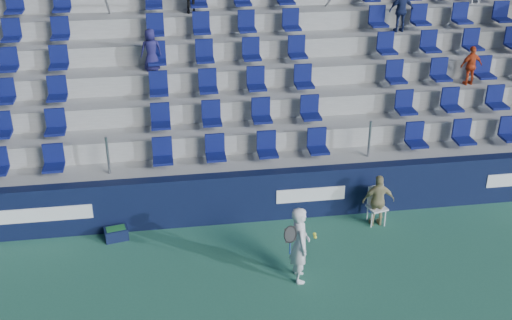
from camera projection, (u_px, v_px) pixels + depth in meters
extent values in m
plane|color=#2F6D54|center=(267.00, 306.00, 12.13)|extent=(70.00, 70.00, 0.00)
cube|color=#0E1533|center=(245.00, 197.00, 14.65)|extent=(24.00, 0.30, 1.20)
cube|color=white|center=(17.00, 217.00, 13.84)|extent=(3.20, 0.02, 0.34)
cube|color=white|center=(311.00, 195.00, 14.69)|extent=(1.60, 0.02, 0.34)
cube|color=#A6A6A1|center=(242.00, 185.00, 15.16)|extent=(24.00, 0.85, 1.20)
cube|color=#A6A6A1|center=(237.00, 160.00, 15.80)|extent=(24.00, 0.85, 1.70)
cube|color=#A6A6A1|center=(233.00, 136.00, 16.44)|extent=(24.00, 0.85, 2.20)
cube|color=#A6A6A1|center=(229.00, 115.00, 17.08)|extent=(24.00, 0.85, 2.70)
cube|color=#A6A6A1|center=(226.00, 95.00, 17.72)|extent=(24.00, 0.85, 3.20)
cube|color=#A6A6A1|center=(223.00, 76.00, 18.36)|extent=(24.00, 0.85, 3.70)
cube|color=#A6A6A1|center=(220.00, 59.00, 19.00)|extent=(24.00, 0.85, 4.20)
cube|color=#A6A6A1|center=(217.00, 43.00, 19.64)|extent=(24.00, 0.85, 4.70)
cube|color=#A6A6A1|center=(214.00, 27.00, 20.28)|extent=(24.00, 0.85, 5.20)
cube|color=#A6A6A1|center=(212.00, 7.00, 20.66)|extent=(24.00, 0.50, 6.20)
cube|color=#0E1454|center=(242.00, 149.00, 14.73)|extent=(16.05, 0.50, 0.70)
cube|color=#0E1454|center=(237.00, 115.00, 15.26)|extent=(16.05, 0.50, 0.70)
cube|color=#0E1454|center=(232.00, 83.00, 15.79)|extent=(16.05, 0.50, 0.70)
cube|color=#0E1454|center=(228.00, 53.00, 16.32)|extent=(16.05, 0.50, 0.70)
cube|color=#0E1454|center=(224.00, 25.00, 16.85)|extent=(16.05, 0.50, 0.70)
imported|color=#1B194C|center=(151.00, 50.00, 15.94)|extent=(0.57, 0.42, 1.06)
imported|color=#1A244F|center=(401.00, 10.00, 17.33)|extent=(0.70, 0.31, 1.17)
imported|color=#D0441B|center=(471.00, 66.00, 16.49)|extent=(0.62, 0.31, 1.02)
imported|color=silver|center=(300.00, 244.00, 12.54)|extent=(0.42, 0.61, 1.64)
cylinder|color=navy|center=(290.00, 248.00, 12.23)|extent=(0.03, 0.03, 0.28)
torus|color=black|center=(290.00, 234.00, 12.10)|extent=(0.30, 0.17, 0.28)
plane|color=#262626|center=(290.00, 234.00, 12.10)|extent=(0.30, 0.16, 0.29)
sphere|color=yellow|center=(315.00, 237.00, 12.27)|extent=(0.07, 0.07, 0.07)
sphere|color=yellow|center=(315.00, 234.00, 12.31)|extent=(0.07, 0.07, 0.07)
cube|color=white|center=(377.00, 208.00, 14.59)|extent=(0.47, 0.47, 0.04)
cube|color=white|center=(375.00, 195.00, 14.65)|extent=(0.39, 0.13, 0.48)
cylinder|color=white|center=(372.00, 220.00, 14.53)|extent=(0.03, 0.03, 0.39)
cylinder|color=white|center=(385.00, 219.00, 14.57)|extent=(0.03, 0.03, 0.39)
cylinder|color=white|center=(367.00, 213.00, 14.80)|extent=(0.03, 0.03, 0.39)
cylinder|color=white|center=(380.00, 212.00, 14.85)|extent=(0.03, 0.03, 0.39)
imported|color=tan|center=(378.00, 201.00, 14.45)|extent=(0.75, 0.35, 1.25)
cube|color=#0E1634|center=(116.00, 234.00, 14.12)|extent=(0.55, 0.42, 0.27)
cube|color=#1E662D|center=(116.00, 231.00, 14.09)|extent=(0.45, 0.31, 0.16)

